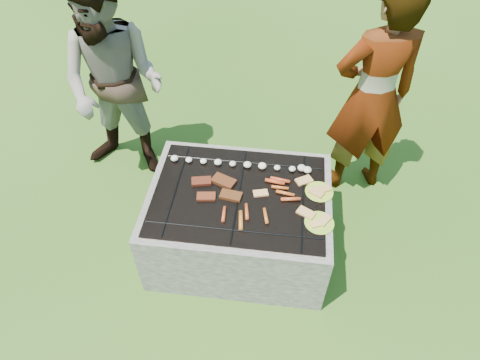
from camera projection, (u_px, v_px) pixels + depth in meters
The scene contains 10 objects.
lawn at pixel (239, 244), 3.45m from camera, with size 60.00×60.00×0.00m, color #254912.
fire_pit at pixel (239, 223), 3.25m from camera, with size 1.30×1.00×0.62m.
mushrooms at pixel (249, 165), 3.18m from camera, with size 1.06×0.08×0.04m.
pork_slabs at pixel (218, 187), 3.04m from camera, with size 0.39×0.28×0.02m.
sausages at pixel (265, 200), 2.95m from camera, with size 0.52×0.51×0.03m.
bread_on_grate at pixel (294, 196), 2.99m from camera, with size 0.45×0.42×0.02m.
plate_far at pixel (319, 192), 3.02m from camera, with size 0.21×0.21×0.03m.
plate_near at pixel (320, 223), 2.83m from camera, with size 0.23×0.23×0.03m.
cook at pixel (372, 97), 3.28m from camera, with size 0.67×0.44×1.84m, color gray.
bystander at pixel (115, 85), 3.44m from camera, with size 0.87×0.68×1.78m, color #AB9B8E.
Camera 1 is at (0.26, -1.99, 2.86)m, focal length 32.00 mm.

